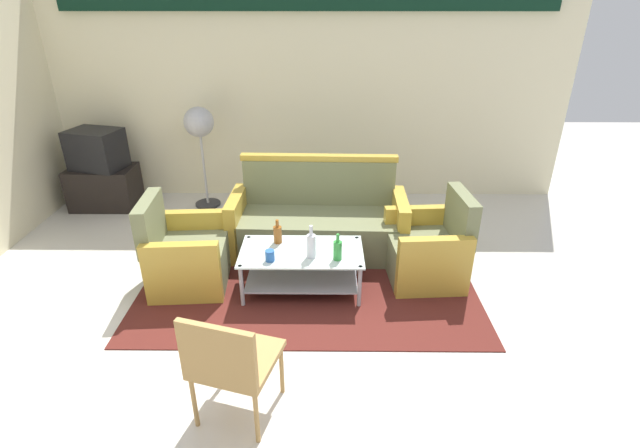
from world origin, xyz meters
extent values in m
plane|color=beige|center=(0.00, 0.00, 0.00)|extent=(14.00, 14.00, 0.00)
cube|color=beige|center=(0.00, 3.06, 1.40)|extent=(6.52, 0.12, 2.80)
cube|color=#511E19|center=(0.05, 0.83, 0.01)|extent=(3.10, 2.01, 0.01)
cube|color=#6B704C|center=(0.13, 1.38, 0.22)|extent=(1.62, 0.75, 0.42)
cube|color=#6B704C|center=(0.14, 1.70, 0.67)|extent=(1.60, 0.19, 0.48)
cube|color=#B79333|center=(0.97, 1.36, 0.32)|extent=(0.14, 0.70, 0.62)
cube|color=#B79333|center=(-0.71, 1.41, 0.32)|extent=(0.14, 0.70, 0.62)
cube|color=#B79333|center=(0.14, 1.70, 0.94)|extent=(1.64, 0.15, 0.06)
cube|color=#6B704C|center=(-1.05, 0.79, 0.21)|extent=(0.70, 0.64, 0.40)
cube|color=#6B704C|center=(-1.36, 0.77, 0.64)|extent=(0.16, 0.61, 0.45)
cube|color=#B79333|center=(-1.08, 1.12, 0.30)|extent=(0.67, 0.15, 0.58)
cube|color=#B79333|center=(-1.03, 0.46, 0.30)|extent=(0.67, 0.15, 0.58)
cube|color=#6B704C|center=(1.14, 0.91, 0.21)|extent=(0.70, 0.64, 0.40)
cube|color=#6B704C|center=(1.45, 0.93, 0.64)|extent=(0.16, 0.61, 0.45)
cube|color=#B79333|center=(1.17, 0.58, 0.30)|extent=(0.67, 0.15, 0.58)
cube|color=#B79333|center=(1.12, 1.24, 0.30)|extent=(0.67, 0.15, 0.58)
cube|color=silver|center=(-0.01, 0.67, 0.40)|extent=(1.10, 0.60, 0.02)
cube|color=#9E9EA5|center=(-0.01, 0.67, 0.13)|extent=(1.00, 0.52, 0.02)
cylinder|color=#9E9EA5|center=(-0.52, 0.93, 0.21)|extent=(0.04, 0.04, 0.40)
cylinder|color=#9E9EA5|center=(0.50, 0.93, 0.21)|extent=(0.04, 0.04, 0.40)
cylinder|color=#9E9EA5|center=(-0.52, 0.41, 0.21)|extent=(0.04, 0.04, 0.40)
cylinder|color=#9E9EA5|center=(0.50, 0.41, 0.21)|extent=(0.04, 0.04, 0.40)
cylinder|color=silver|center=(0.08, 0.56, 0.52)|extent=(0.08, 0.08, 0.21)
cylinder|color=silver|center=(0.08, 0.56, 0.67)|extent=(0.03, 0.03, 0.09)
cylinder|color=brown|center=(-0.23, 0.83, 0.49)|extent=(0.08, 0.08, 0.16)
cylinder|color=brown|center=(-0.23, 0.83, 0.61)|extent=(0.03, 0.03, 0.07)
cylinder|color=#2D8C38|center=(0.31, 0.52, 0.50)|extent=(0.07, 0.07, 0.17)
cylinder|color=#2D8C38|center=(0.31, 0.52, 0.62)|extent=(0.03, 0.03, 0.07)
cylinder|color=#2659A5|center=(-0.27, 0.50, 0.46)|extent=(0.08, 0.08, 0.10)
cube|color=black|center=(-2.60, 2.55, 0.26)|extent=(0.80, 0.50, 0.52)
cube|color=black|center=(-2.60, 2.55, 0.76)|extent=(0.69, 0.58, 0.48)
cube|color=black|center=(-2.54, 2.77, 0.76)|extent=(0.50, 0.13, 0.36)
cylinder|color=#2D2D33|center=(-1.32, 2.60, 0.01)|extent=(0.32, 0.32, 0.03)
cylinder|color=#B2B2B7|center=(-1.32, 2.60, 0.51)|extent=(0.03, 0.03, 0.95)
sphere|color=#B2B2B7|center=(-1.32, 2.60, 1.09)|extent=(0.36, 0.36, 0.36)
cube|color=#AD844C|center=(-0.35, -0.73, 0.42)|extent=(0.59, 0.59, 0.04)
cube|color=#AD844C|center=(-0.41, -0.94, 0.64)|extent=(0.47, 0.17, 0.40)
cylinder|color=#AD844C|center=(-0.49, -0.47, 0.21)|extent=(0.03, 0.03, 0.42)
cylinder|color=#AD844C|center=(-0.09, -0.58, 0.21)|extent=(0.03, 0.03, 0.42)
cylinder|color=#AD844C|center=(-0.61, -0.87, 0.21)|extent=(0.03, 0.03, 0.42)
cylinder|color=#AD844C|center=(-0.21, -0.99, 0.21)|extent=(0.03, 0.03, 0.42)
camera|label=1|loc=(0.19, -3.00, 2.49)|focal=26.48mm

